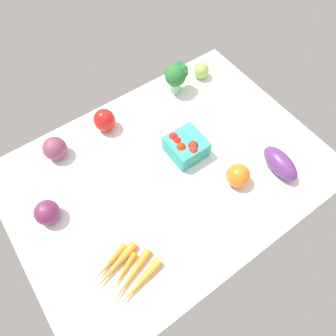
{
  "coord_description": "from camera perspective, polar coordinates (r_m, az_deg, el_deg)",
  "views": [
    {
      "loc": [
        -29.9,
        -41.98,
        92.49
      ],
      "look_at": [
        0.0,
        0.0,
        4.0
      ],
      "focal_mm": 33.14,
      "sensor_mm": 36.0,
      "label": 1
    }
  ],
  "objects": [
    {
      "name": "tablecloth",
      "position": [
        1.05,
        -0.0,
        -0.82
      ],
      "size": [
        104.0,
        76.0,
        2.0
      ],
      "primitive_type": "cube",
      "color": "white",
      "rests_on": "ground"
    },
    {
      "name": "eggplant",
      "position": [
        1.08,
        19.93,
        0.82
      ],
      "size": [
        7.97,
        14.97,
        6.84
      ],
      "primitive_type": "ellipsoid",
      "rotation": [
        0.0,
        0.0,
        4.63
      ],
      "color": "#5D2F70",
      "rests_on": "tablecloth"
    },
    {
      "name": "red_onion_center",
      "position": [
        1.0,
        -21.35,
        -7.62
      ],
      "size": [
        7.68,
        7.68,
        7.68
      ],
      "primitive_type": "sphere",
      "color": "#6E284D",
      "rests_on": "tablecloth"
    },
    {
      "name": "bell_pepper_red",
      "position": [
        1.13,
        -11.6,
        8.61
      ],
      "size": [
        10.35,
        10.35,
        8.66
      ],
      "primitive_type": "ellipsoid",
      "rotation": [
        0.0,
        0.0,
        4.24
      ],
      "color": "red",
      "rests_on": "tablecloth"
    },
    {
      "name": "carrot_bunch",
      "position": [
        0.92,
        -7.97,
        -18.57
      ],
      "size": [
        19.67,
        15.84,
        2.93
      ],
      "color": "orange",
      "rests_on": "tablecloth"
    },
    {
      "name": "heirloom_tomato_green",
      "position": [
        1.3,
        6.1,
        17.42
      ],
      "size": [
        6.39,
        6.39,
        6.39
      ],
      "primitive_type": "sphere",
      "color": "#94BA4E",
      "rests_on": "tablecloth"
    },
    {
      "name": "heirloom_tomato_orange",
      "position": [
        1.01,
        12.74,
        -1.33
      ],
      "size": [
        7.78,
        7.78,
        7.78
      ],
      "primitive_type": "sphere",
      "color": "orange",
      "rests_on": "tablecloth"
    },
    {
      "name": "red_onion_near_basket",
      "position": [
        1.11,
        -20.09,
        3.4
      ],
      "size": [
        8.05,
        8.05,
        8.05
      ],
      "primitive_type": "sphere",
      "color": "#803955",
      "rests_on": "tablecloth"
    },
    {
      "name": "broccoli_head",
      "position": [
        1.21,
        1.6,
        16.73
      ],
      "size": [
        9.31,
        8.61,
        11.99
      ],
      "color": "#93BC87",
      "rests_on": "tablecloth"
    },
    {
      "name": "berry_basket",
      "position": [
        1.05,
        3.3,
        4.01
      ],
      "size": [
        11.82,
        11.82,
        8.24
      ],
      "color": "teal",
      "rests_on": "tablecloth"
    }
  ]
}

